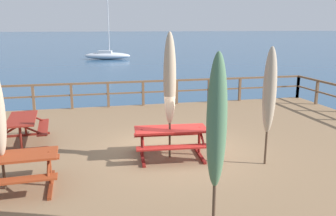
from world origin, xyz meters
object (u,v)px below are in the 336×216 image
picnic_table_front_left (23,125)px  picnic_table_front_right (5,165)px  patio_umbrella_tall_back_left (270,91)px  sailboat_distant (107,55)px  picnic_table_mid_right (171,136)px  patio_umbrella_short_mid (217,123)px  patio_umbrella_short_back (170,79)px

picnic_table_front_left → picnic_table_front_right: bearing=-86.7°
picnic_table_front_left → patio_umbrella_tall_back_left: bearing=-26.3°
patio_umbrella_tall_back_left → sailboat_distant: sailboat_distant is taller
picnic_table_front_right → sailboat_distant: bearing=84.0°
patio_umbrella_tall_back_left → sailboat_distant: size_ratio=0.38×
sailboat_distant → picnic_table_front_left: bearing=-96.8°
picnic_table_mid_right → sailboat_distant: size_ratio=0.26×
patio_umbrella_short_mid → patio_umbrella_tall_back_left: bearing=48.2°
sailboat_distant → patio_umbrella_short_back: bearing=-90.6°
picnic_table_front_right → patio_umbrella_short_mid: 4.62m
picnic_table_mid_right → patio_umbrella_tall_back_left: bearing=-25.6°
picnic_table_front_left → patio_umbrella_short_back: (3.94, -2.06, 1.51)m
picnic_table_mid_right → patio_umbrella_short_back: bearing=-129.7°
patio_umbrella_tall_back_left → patio_umbrella_short_back: 2.44m
picnic_table_front_left → picnic_table_front_right: (0.18, -3.18, 0.01)m
picnic_table_mid_right → patio_umbrella_tall_back_left: size_ratio=0.68×
patio_umbrella_short_back → sailboat_distant: (0.39, 38.30, -2.41)m
picnic_table_mid_right → patio_umbrella_short_mid: 3.86m
picnic_table_mid_right → patio_umbrella_short_mid: bearing=-91.9°
picnic_table_mid_right → patio_umbrella_short_back: 1.51m
picnic_table_front_right → sailboat_distant: (4.15, 39.43, -0.91)m
picnic_table_front_right → patio_umbrella_short_back: (3.76, 1.12, 1.50)m
picnic_table_front_left → picnic_table_mid_right: same height
picnic_table_front_left → patio_umbrella_short_mid: patio_umbrella_short_mid is taller
sailboat_distant → patio_umbrella_short_mid: bearing=-90.6°
sailboat_distant → patio_umbrella_tall_back_left: bearing=-87.3°
picnic_table_front_left → picnic_table_front_right: same height
picnic_table_mid_right → patio_umbrella_short_back: size_ratio=0.61×
picnic_table_mid_right → picnic_table_front_left: bearing=153.4°
picnic_table_front_left → picnic_table_front_right: size_ratio=0.88×
picnic_table_mid_right → patio_umbrella_tall_back_left: patio_umbrella_tall_back_left is taller
picnic_table_front_right → patio_umbrella_tall_back_left: 6.12m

